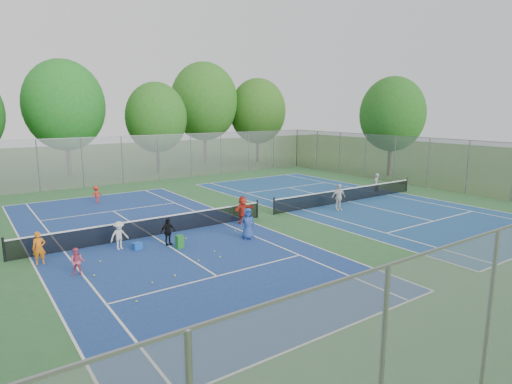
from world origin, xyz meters
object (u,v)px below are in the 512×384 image
(net_left, at_px, (152,227))
(ball_hopper, at_px, (180,242))
(net_right, at_px, (348,195))
(instructor, at_px, (376,184))
(ball_crate, at_px, (137,246))

(net_left, distance_m, ball_hopper, 2.53)
(net_left, relative_size, net_right, 1.00)
(net_right, bearing_deg, instructor, 10.94)
(net_left, bearing_deg, ball_hopper, -83.29)
(net_right, xyz_separation_m, ball_crate, (-15.35, -1.58, -0.29))
(net_right, relative_size, instructor, 8.30)
(ball_hopper, bearing_deg, instructor, 10.50)
(net_right, height_order, instructor, instructor)
(ball_hopper, height_order, instructor, instructor)
(instructor, bearing_deg, ball_hopper, -6.02)
(net_left, distance_m, ball_crate, 2.10)
(net_right, height_order, ball_hopper, net_right)
(ball_hopper, relative_size, instructor, 0.39)
(net_left, relative_size, ball_hopper, 21.22)
(ball_crate, distance_m, instructor, 19.16)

